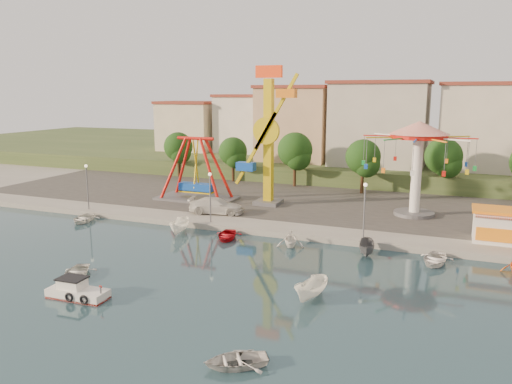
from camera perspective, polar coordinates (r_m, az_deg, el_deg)
The scene contains 32 objects.
ground at distance 38.59m, azimuth -3.37°, elevation -10.00°, with size 200.00×200.00×0.00m, color #162E3D.
quay_deck at distance 96.69m, azimuth 12.54°, elevation 2.88°, with size 200.00×100.00×0.60m, color #9E998E.
asphalt_pad at distance 65.73m, azimuth 7.86°, elevation -0.57°, with size 90.00×28.00×0.01m, color #4C4944.
hill_terrace at distance 101.42m, azimuth 13.04°, elevation 3.93°, with size 200.00×60.00×3.00m, color #384C26.
pirate_ship_ride at distance 63.43m, azimuth -6.86°, elevation 2.50°, with size 10.00×5.00×8.00m.
kamikaze_tower at distance 59.36m, azimuth 1.61°, elevation 6.01°, with size 5.53×3.10×16.50m.
wave_swinger at distance 57.02m, azimuth 18.03°, elevation 4.90°, with size 11.60×11.60×10.40m.
booth_left at distance 50.54m, azimuth 26.41°, elevation -3.46°, with size 5.40×3.78×3.08m.
lamp_post_0 at distance 61.20m, azimuth -18.71°, elevation 0.43°, with size 0.14×0.14×5.00m, color #59595E.
lamp_post_1 at distance 52.32m, azimuth -5.25°, elevation -0.78°, with size 0.14×0.14×5.00m, color #59595E.
lamp_post_2 at distance 47.34m, azimuth 12.27°, elevation -2.29°, with size 0.14×0.14×5.00m, color #59595E.
tree_0 at distance 81.33m, azimuth -8.88°, elevation 5.14°, with size 4.60×4.60×7.19m.
tree_1 at distance 76.08m, azimuth -2.65°, elevation 4.64°, with size 4.35×4.35×6.80m.
tree_2 at distance 72.02m, azimuth 4.48°, elevation 4.82°, with size 5.02×5.02×7.85m.
tree_3 at distance 68.32m, azimuth 12.14°, elevation 3.94°, with size 4.68×4.68×7.32m.
tree_4 at distance 70.30m, azimuth 20.64°, elevation 3.83°, with size 4.86×4.86×7.60m.
building_0 at distance 92.62m, azimuth -10.01°, elevation 7.99°, with size 9.26×9.53×11.87m, color beige.
building_1 at distance 91.81m, azimuth -1.75°, elevation 7.12°, with size 12.33×9.01×8.63m, color silver.
building_2 at distance 87.83m, azimuth 6.35°, elevation 7.71°, with size 11.95×9.28×11.23m, color tan.
building_3 at distance 82.10m, azimuth 15.08°, elevation 6.44°, with size 12.59×10.50×9.20m, color beige.
building_4 at distance 84.97m, azimuth 24.46°, elevation 5.98°, with size 10.75×9.23×9.24m, color beige.
cabin_motorboat at distance 37.44m, azimuth -19.81°, elevation -10.71°, with size 4.38×1.88×1.52m.
rowboat_a at distance 41.37m, azimuth -19.88°, elevation -8.65°, with size 2.54×3.56×0.74m, color silver.
rowboat_b at distance 27.38m, azimuth -2.33°, elevation -18.64°, with size 2.42×3.39×0.70m, color silver.
skiff at distance 35.07m, azimuth 6.37°, elevation -11.04°, with size 1.41×3.74×1.45m, color white.
van at distance 56.34m, azimuth -4.55°, elevation -1.57°, with size 2.49×6.13×1.78m, color silver.
moored_boat_0 at distance 58.19m, azimuth -19.17°, elevation -2.87°, with size 2.73×3.82×0.79m, color silver.
moored_boat_2 at distance 51.03m, azimuth -8.71°, elevation -3.89°, with size 1.46×3.88×1.50m, color white.
moored_boat_3 at distance 48.74m, azimuth -3.36°, elevation -4.96°, with size 2.62×3.67×0.76m, color #B30E18.
moored_boat_4 at distance 46.32m, azimuth 3.98°, elevation -5.35°, with size 2.50×2.89×1.52m, color white.
moored_boat_5 at distance 44.79m, azimuth 12.57°, elevation -6.29°, with size 1.33×3.53×1.36m, color #525357.
moored_boat_6 at distance 44.40m, azimuth 19.74°, elevation -7.24°, with size 2.75×3.85×0.80m, color white.
Camera 1 is at (15.50, -32.45, 14.01)m, focal length 35.00 mm.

